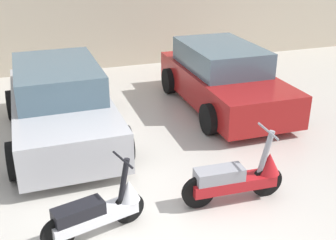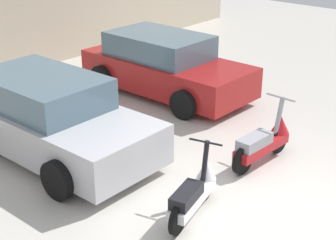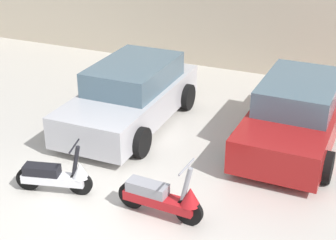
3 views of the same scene
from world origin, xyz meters
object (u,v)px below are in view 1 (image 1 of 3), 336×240
object	(u,v)px
car_rear_left	(60,104)
car_rear_center	(223,78)
scooter_front_left	(99,210)
scooter_front_right	(238,177)

from	to	relation	value
car_rear_left	car_rear_center	size ratio (longest dim) A/B	1.02
car_rear_left	car_rear_center	xyz separation A→B (m)	(3.45, 0.46, -0.01)
scooter_front_left	scooter_front_right	world-z (taller)	scooter_front_right
scooter_front_left	car_rear_left	distance (m)	3.00
scooter_front_left	scooter_front_right	distance (m)	1.94
scooter_front_right	car_rear_left	world-z (taller)	car_rear_left
scooter_front_right	car_rear_center	bearing A→B (deg)	70.42
scooter_front_left	car_rear_center	size ratio (longest dim) A/B	0.34
car_rear_left	scooter_front_right	bearing A→B (deg)	35.05
scooter_front_left	car_rear_center	world-z (taller)	car_rear_center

